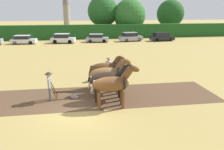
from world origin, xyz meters
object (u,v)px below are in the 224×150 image
Objects in this scene: tree_center_left at (103,11)px; parked_car_center at (63,39)px; tree_center at (130,15)px; parked_car_right at (131,37)px; tree_center_right at (170,14)px; church_spire at (66,1)px; draft_horse_lead_right at (110,80)px; draft_horse_lead_left at (113,84)px; parked_car_center_right at (97,38)px; parked_car_center_left at (23,40)px; plow at (67,94)px; farmer_at_plow at (49,84)px; draft_horse_trail_right at (106,69)px; farmer_beside_team at (109,66)px; parked_car_far_right at (162,37)px; draft_horse_trail_left at (108,74)px.

tree_center_left is 14.56m from parked_car_center.
parked_car_right is (-2.04, -8.88, -3.63)m from tree_center.
tree_center is 1.00× the size of tree_center_right.
draft_horse_lead_right is (3.82, -70.37, -7.37)m from church_spire.
draft_horse_lead_left is 27.30m from parked_car_center_right.
parked_car_center_left is 18.36m from parked_car_right.
farmer_at_plow is at bearing -170.04° from plow.
draft_horse_trail_right is 0.63× the size of parked_car_center.
farmer_beside_team is at bearing 49.19° from plow.
parked_car_far_right is (17.76, -44.77, -7.91)m from church_spire.
parked_car_center_right is (-2.58, -10.83, -4.51)m from tree_center_left.
farmer_at_plow is 0.42× the size of parked_car_center.
parked_car_center is (-3.73, 25.90, -0.53)m from draft_horse_lead_right.
tree_center_left is 5.92m from tree_center.
parked_car_center_right is at bearing 87.01° from draft_horse_trail_left.
tree_center_left is 3.05× the size of draft_horse_lead_left.
draft_horse_lead_left is 0.95× the size of draft_horse_lead_right.
tree_center is at bearing 109.19° from parked_car_far_right.
parked_car_center and parked_car_right have the same top height.
church_spire reaches higher than parked_car_far_right.
tree_center_left is at bearing 84.52° from draft_horse_lead_right.
parked_car_right reaches higher than parked_car_center_right.
plow is at bearing -68.35° from parked_car_center_left.
draft_horse_lead_right is at bearing -97.25° from tree_center_left.
plow is (-12.86, -34.43, -4.07)m from tree_center.
church_spire is 6.20× the size of draft_horse_trail_right.
tree_center_right is at bearing 33.51° from parked_car_right.
tree_center_left is 1.97× the size of parked_car_far_right.
parked_car_center is 1.00× the size of parked_car_right.
tree_center is at bearing 75.91° from draft_horse_lead_left.
church_spire is 5.65× the size of draft_horse_lead_right.
parked_car_right is at bearing 74.36° from draft_horse_lead_right.
parked_car_center_left is at bearing 79.54° from farmer_beside_team.
plow is (-2.64, -0.48, -0.99)m from draft_horse_trail_left.
parked_car_right is (12.04, -44.17, -7.90)m from church_spire.
parked_car_far_right is at bearing 58.25° from plow.
tree_center_left is at bearing 84.70° from draft_horse_lead_left.
farmer_beside_team is 0.43× the size of parked_car_center_right.
farmer_beside_team is at bearing -121.02° from tree_center_right.
tree_center is at bearing 36.12° from farmer_beside_team.
draft_horse_trail_right is at bearing -83.82° from parked_car_center_right.
draft_horse_lead_right is at bearing 90.55° from draft_horse_lead_left.
draft_horse_lead_left is 0.66× the size of parked_car_center.
parked_car_center_right is (12.26, 0.04, 0.00)m from parked_car_center_left.
parked_car_center is (-3.80, 23.66, -0.60)m from draft_horse_trail_right.
draft_horse_trail_right is at bearing 32.72° from plow.
parked_car_far_right is (13.87, 23.36, -0.61)m from draft_horse_trail_right.
tree_center_right is at bearing -52.72° from church_spire.
parked_car_far_right is (13.90, 24.48, -0.56)m from draft_horse_trail_left.
draft_horse_lead_left is 3.94m from farmer_at_plow.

